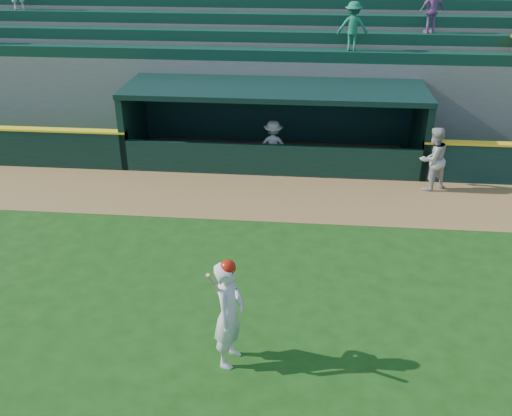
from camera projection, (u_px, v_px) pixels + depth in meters
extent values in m
plane|color=#174010|center=(249.00, 298.00, 11.88)|extent=(120.00, 120.00, 0.00)
cube|color=olive|center=(267.00, 197.00, 16.24)|extent=(40.00, 3.00, 0.01)
imported|color=#AAA9A4|center=(433.00, 159.00, 16.34)|extent=(1.15, 1.08, 1.88)
imported|color=#9A9A95|center=(273.00, 145.00, 17.76)|extent=(1.02, 0.59, 1.58)
cube|color=#60605B|center=(273.00, 160.00, 18.73)|extent=(9.00, 2.60, 0.04)
cube|color=black|center=(134.00, 123.00, 18.61)|extent=(0.20, 2.60, 2.30)
cube|color=black|center=(420.00, 132.00, 17.83)|extent=(0.20, 2.60, 2.30)
cube|color=black|center=(276.00, 115.00, 19.38)|extent=(9.40, 0.20, 2.30)
cube|color=black|center=(275.00, 89.00, 17.67)|extent=(9.40, 2.80, 0.16)
cube|color=black|center=(271.00, 160.00, 17.43)|extent=(9.00, 0.16, 1.00)
cube|color=brown|center=(275.00, 145.00, 19.34)|extent=(8.40, 0.45, 0.10)
cube|color=slate|center=(278.00, 102.00, 19.71)|extent=(34.00, 0.85, 2.91)
cube|color=#0F3828|center=(278.00, 55.00, 18.87)|extent=(34.00, 0.60, 0.36)
cube|color=slate|center=(279.00, 89.00, 20.36)|extent=(34.00, 0.85, 3.36)
cube|color=#0F3828|center=(280.00, 36.00, 19.42)|extent=(34.00, 0.60, 0.36)
cube|color=slate|center=(281.00, 77.00, 21.02)|extent=(34.00, 0.85, 3.81)
cube|color=#0F3828|center=(282.00, 19.00, 19.98)|extent=(34.00, 0.60, 0.36)
cube|color=slate|center=(282.00, 66.00, 21.67)|extent=(34.00, 0.85, 4.26)
cube|color=#0F3828|center=(283.00, 2.00, 20.53)|extent=(34.00, 0.60, 0.36)
cube|color=slate|center=(283.00, 55.00, 22.33)|extent=(34.00, 0.85, 4.71)
cube|color=slate|center=(284.00, 45.00, 22.98)|extent=(34.00, 0.85, 5.16)
cube|color=slate|center=(286.00, 36.00, 23.64)|extent=(34.00, 0.85, 5.61)
cube|color=slate|center=(286.00, 33.00, 24.15)|extent=(34.50, 0.30, 5.61)
imported|color=#186E4A|center=(353.00, 26.00, 18.26)|extent=(1.03, 0.65, 1.52)
imported|color=#9B5EA2|center=(432.00, 11.00, 18.62)|extent=(0.89, 0.52, 1.43)
imported|color=silver|center=(229.00, 314.00, 9.75)|extent=(0.64, 0.83, 2.03)
sphere|color=#AC1909|center=(228.00, 267.00, 9.32)|extent=(0.27, 0.27, 0.27)
cylinder|color=#D3B787|center=(215.00, 286.00, 9.25)|extent=(0.23, 0.50, 0.76)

